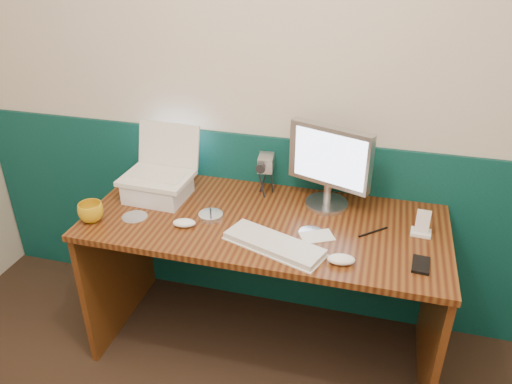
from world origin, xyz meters
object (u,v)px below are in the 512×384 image
(laptop, at_px, (154,155))
(monitor, at_px, (329,168))
(camcorder, at_px, (266,175))
(desk, at_px, (264,286))
(mug, at_px, (91,212))
(keyboard, at_px, (274,245))

(laptop, height_order, monitor, monitor)
(monitor, height_order, camcorder, monitor)
(desk, distance_m, laptop, 0.81)
(laptop, height_order, mug, laptop)
(laptop, distance_m, mug, 0.38)
(mug, xyz_separation_m, camcorder, (0.68, 0.45, 0.06))
(monitor, bearing_deg, camcorder, -167.03)
(laptop, bearing_deg, camcorder, 21.55)
(laptop, distance_m, keyboard, 0.72)
(keyboard, relative_size, mug, 3.75)
(keyboard, distance_m, mug, 0.83)
(desk, xyz_separation_m, laptop, (-0.55, 0.07, 0.60))
(desk, bearing_deg, camcorder, 103.11)
(desk, relative_size, keyboard, 3.84)
(desk, height_order, camcorder, camcorder)
(keyboard, bearing_deg, desk, 133.93)
(monitor, distance_m, camcorder, 0.32)
(monitor, bearing_deg, keyboard, -92.07)
(camcorder, bearing_deg, desk, -84.62)
(desk, xyz_separation_m, keyboard, (0.09, -0.20, 0.39))
(mug, relative_size, camcorder, 0.54)
(laptop, relative_size, mug, 2.84)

